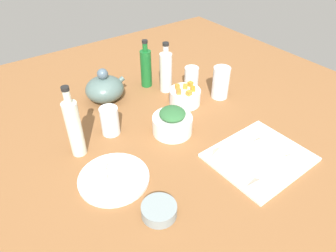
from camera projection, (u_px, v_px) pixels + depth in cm
name	position (u px, v px, depth cm)	size (l,w,h in cm)	color
tabletop	(168.00, 141.00, 108.81)	(190.00, 190.00, 3.00)	brown
cutting_board	(259.00, 157.00, 99.02)	(30.09, 25.67, 1.00)	white
plate_tofu	(114.00, 178.00, 91.59)	(21.29, 21.29, 1.20)	white
bowl_greens	(172.00, 125.00, 108.49)	(14.19, 14.19, 6.39)	white
bowl_carrots	(185.00, 97.00, 123.41)	(12.48, 12.48, 6.26)	white
bowl_small_side	(159.00, 210.00, 81.11)	(9.60, 9.60, 3.30)	gray
teapot	(105.00, 89.00, 124.21)	(17.11, 14.94, 14.15)	#4E6662
bottle_0	(74.00, 128.00, 95.25)	(4.72, 4.72, 25.03)	silver
bottle_1	(166.00, 71.00, 128.19)	(5.19, 5.19, 21.62)	silver
bottle_2	(146.00, 67.00, 131.79)	(4.78, 4.78, 20.91)	#176227
drinking_glass_0	(221.00, 83.00, 125.44)	(6.89, 6.89, 13.37)	white
drinking_glass_1	(110.00, 121.00, 106.85)	(6.43, 6.43, 10.44)	white
drinking_glass_2	(191.00, 78.00, 132.33)	(6.06, 6.06, 9.74)	white
carrot_cube_0	(193.00, 89.00, 120.58)	(1.80, 1.80, 1.80)	orange
carrot_cube_1	(190.00, 84.00, 123.59)	(1.80, 1.80, 1.80)	orange
carrot_cube_2	(177.00, 87.00, 121.92)	(1.80, 1.80, 1.80)	orange
carrot_cube_3	(185.00, 86.00, 122.00)	(1.80, 1.80, 1.80)	orange
carrot_cube_4	(189.00, 93.00, 117.96)	(1.80, 1.80, 1.80)	orange
carrot_cube_5	(179.00, 92.00, 118.76)	(1.80, 1.80, 1.80)	orange
chopped_greens_mound	(172.00, 114.00, 105.58)	(9.80, 9.19, 3.19)	#2E6435
tofu_cube_0	(116.00, 178.00, 89.55)	(2.20, 2.20, 2.20)	white
tofu_cube_1	(103.00, 178.00, 89.30)	(2.20, 2.20, 2.20)	silver
tofu_cube_2	(103.00, 168.00, 92.72)	(2.20, 2.20, 2.20)	white
tofu_cube_3	(126.00, 170.00, 91.90)	(2.20, 2.20, 2.20)	white
tofu_cube_4	(119.00, 164.00, 94.12)	(2.20, 2.20, 2.20)	white
dumpling_0	(290.00, 157.00, 96.60)	(4.44, 3.97, 2.36)	beige
dumpling_1	(266.00, 157.00, 96.64)	(5.98, 5.43, 2.62)	beige
dumpling_2	(261.00, 141.00, 102.47)	(5.58, 5.32, 2.73)	beige
dumpling_3	(220.00, 151.00, 98.48)	(5.26, 4.53, 3.18)	beige
dumpling_4	(259.00, 183.00, 87.44)	(5.90, 5.17, 3.17)	beige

